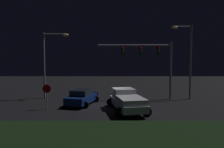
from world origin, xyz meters
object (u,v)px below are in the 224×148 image
(street_lamp_right, at_px, (186,53))
(stop_sign, at_px, (46,92))
(traffic_signal_gantry, at_px, (149,56))
(street_lamp_left, at_px, (49,57))
(pickup_truck, at_px, (126,99))
(car_sedan, at_px, (82,97))

(street_lamp_right, height_order, stop_sign, street_lamp_right)
(traffic_signal_gantry, bearing_deg, street_lamp_right, -0.55)
(street_lamp_left, xyz_separation_m, street_lamp_right, (15.61, -0.66, 0.34))
(stop_sign, bearing_deg, traffic_signal_gantry, 26.06)
(traffic_signal_gantry, bearing_deg, pickup_truck, -118.80)
(car_sedan, height_order, street_lamp_left, street_lamp_left)
(pickup_truck, xyz_separation_m, traffic_signal_gantry, (2.94, 5.35, 3.90))
(traffic_signal_gantry, bearing_deg, street_lamp_left, 176.91)
(street_lamp_left, bearing_deg, pickup_truck, -35.22)
(car_sedan, bearing_deg, traffic_signal_gantry, -53.28)
(pickup_truck, relative_size, car_sedan, 1.21)
(pickup_truck, xyz_separation_m, car_sedan, (-4.19, 2.46, -0.26))
(pickup_truck, relative_size, traffic_signal_gantry, 0.68)
(street_lamp_left, height_order, stop_sign, street_lamp_left)
(traffic_signal_gantry, xyz_separation_m, stop_sign, (-9.96, -4.87, -3.34))
(traffic_signal_gantry, distance_m, stop_sign, 11.58)
(car_sedan, xyz_separation_m, street_lamp_right, (11.35, 2.85, 4.45))
(car_sedan, bearing_deg, street_lamp_left, 65.20)
(traffic_signal_gantry, height_order, street_lamp_left, street_lamp_left)
(car_sedan, relative_size, stop_sign, 2.11)
(car_sedan, xyz_separation_m, stop_sign, (-2.82, -1.98, 0.82))
(stop_sign, bearing_deg, street_lamp_right, 18.82)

